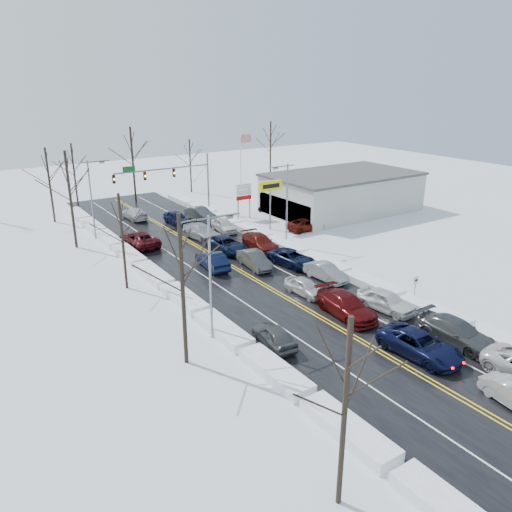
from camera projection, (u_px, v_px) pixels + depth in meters
ground at (276, 292)px, 43.21m from camera, size 160.00×160.00×0.00m
road_surface at (263, 284)px, 44.78m from camera, size 14.00×84.00×0.01m
snow_bank_left at (187, 304)px, 40.84m from camera, size 1.70×72.00×0.69m
snow_bank_right at (328, 268)px, 48.72m from camera, size 1.70×72.00×0.69m
traffic_signal_mast at (174, 176)px, 65.17m from camera, size 13.28×0.39×8.00m
tires_plus_sign at (270, 189)px, 59.56m from camera, size 3.20×0.34×6.00m
used_vehicles_sign at (244, 194)px, 64.85m from camera, size 2.20×0.22×4.65m
speed_limit_sign at (415, 284)px, 40.62m from camera, size 0.55×0.09×2.35m
flagpole at (242, 162)px, 72.69m from camera, size 1.87×1.20×10.00m
dealership_building at (342, 192)px, 68.91m from camera, size 20.40×12.40×5.30m
streetlight_ne at (286, 198)px, 53.60m from camera, size 3.20×0.25×9.00m
streetlight_sw at (213, 267)px, 33.98m from camera, size 3.20×0.25×9.00m
streetlight_nw at (93, 193)px, 56.00m from camera, size 3.20×0.25×9.00m
tree_left_a at (347, 378)px, 19.67m from camera, size 3.60×3.60×9.00m
tree_left_b at (181, 262)px, 30.18m from camera, size 4.00×4.00×10.00m
tree_left_c at (121, 223)px, 42.06m from camera, size 3.40×3.40×8.50m
tree_left_d at (68, 181)px, 52.24m from camera, size 4.20×4.20×10.50m
tree_left_e at (48, 171)px, 62.12m from camera, size 3.80×3.80×9.50m
tree_far_b at (73, 163)px, 70.23m from camera, size 3.60×3.60×9.00m
tree_far_c at (132, 150)px, 72.34m from camera, size 4.40×4.40×11.00m
tree_far_d at (190, 155)px, 79.29m from camera, size 3.40×3.40×8.50m
tree_far_e at (271, 140)px, 87.52m from camera, size 4.20×4.20×10.50m
queued_car_2 at (419, 355)px, 33.29m from camera, size 3.03×6.01×1.63m
queued_car_3 at (346, 315)px, 38.94m from camera, size 2.95×6.13×1.72m
queued_car_4 at (305, 294)px, 42.74m from camera, size 1.88×4.21×1.40m
queued_car_5 at (255, 267)px, 48.85m from camera, size 2.14×4.98×1.60m
queued_car_6 at (227, 251)px, 53.38m from camera, size 2.87×5.73×1.56m
queued_car_7 at (202, 239)px, 57.58m from camera, size 3.06×6.04×1.68m
queued_car_8 at (177, 224)px, 63.37m from camera, size 2.10×4.86×1.63m
queued_car_11 at (455, 343)px, 34.89m from camera, size 2.49×5.87×1.69m
queued_car_12 at (385, 310)px, 39.81m from camera, size 2.62×5.12×1.67m
queued_car_13 at (325, 280)px, 45.87m from camera, size 1.89×4.65×1.50m
queued_car_14 at (292, 265)px, 49.44m from camera, size 3.17×5.67×1.50m
queued_car_15 at (260, 250)px, 53.97m from camera, size 2.75×5.78×1.63m
queued_car_16 at (224, 231)px, 60.37m from camera, size 2.26×4.75×1.57m
queued_car_17 at (201, 220)px, 65.10m from camera, size 2.48×5.34×1.70m
oncoming_car_0 at (213, 268)px, 48.66m from camera, size 2.19×5.13×1.65m
oncoming_car_1 at (140, 246)px, 55.03m from camera, size 3.19×6.19×1.67m
oncoming_car_2 at (135, 219)px, 65.68m from camera, size 2.43×5.27×1.49m
oncoming_car_3 at (274, 345)px, 34.64m from camera, size 2.28×4.53×1.48m
parked_car_0 at (306, 230)px, 60.93m from camera, size 5.24×2.65×1.42m
parked_car_1 at (304, 219)px, 65.81m from camera, size 2.20×5.35×1.55m
parked_car_2 at (272, 214)px, 68.31m from camera, size 2.38×4.82×1.58m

